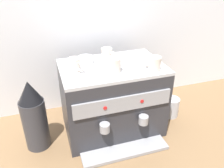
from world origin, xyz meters
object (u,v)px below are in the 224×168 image
object	(u,v)px
ceramic_bowl_0	(139,65)
ceramic_bowl_1	(85,60)
ceramic_cup_3	(114,65)
espresso_machine	(112,99)
ceramic_bowl_2	(130,57)
ceramic_cup_2	(107,55)
coffee_grinder	(34,116)
milk_pitcher	(171,107)
ceramic_cup_1	(154,63)
ceramic_cup_0	(75,65)

from	to	relation	value
ceramic_bowl_0	ceramic_bowl_1	distance (m)	0.32
ceramic_cup_3	ceramic_bowl_1	bearing A→B (deg)	127.72
espresso_machine	ceramic_bowl_2	size ratio (longest dim) A/B	5.70
ceramic_cup_2	coffee_grinder	bearing A→B (deg)	-168.53
ceramic_bowl_2	milk_pitcher	size ratio (longest dim) A/B	0.76
ceramic_bowl_0	ceramic_cup_2	bearing A→B (deg)	135.79
ceramic_cup_2	ceramic_cup_3	xyz separation A→B (m)	(-0.01, -0.15, 0.00)
ceramic_cup_1	ceramic_bowl_0	world-z (taller)	ceramic_cup_1
ceramic_cup_3	milk_pitcher	distance (m)	0.62
ceramic_bowl_2	ceramic_bowl_1	bearing A→B (deg)	174.32
ceramic_bowl_0	coffee_grinder	bearing A→B (deg)	175.71
ceramic_cup_2	ceramic_bowl_2	world-z (taller)	ceramic_cup_2
ceramic_cup_3	ceramic_bowl_2	distance (m)	0.20
ceramic_cup_2	ceramic_bowl_1	distance (m)	0.13
ceramic_cup_3	coffee_grinder	distance (m)	0.54
ceramic_cup_1	milk_pitcher	size ratio (longest dim) A/B	0.66
ceramic_bowl_0	ceramic_bowl_1	bearing A→B (deg)	151.42
ceramic_cup_2	ceramic_bowl_0	size ratio (longest dim) A/B	0.98
ceramic_bowl_0	ceramic_cup_3	bearing A→B (deg)	-175.88
espresso_machine	ceramic_bowl_0	bearing A→B (deg)	-26.08
espresso_machine	ceramic_bowl_1	distance (m)	0.30
ceramic_cup_2	espresso_machine	bearing A→B (deg)	-84.95
ceramic_cup_3	ceramic_cup_0	bearing A→B (deg)	159.89
ceramic_cup_0	coffee_grinder	distance (m)	0.38
espresso_machine	ceramic_cup_0	bearing A→B (deg)	-178.69
ceramic_cup_0	ceramic_bowl_2	size ratio (longest dim) A/B	0.90
ceramic_cup_3	ceramic_bowl_1	xyz separation A→B (m)	(-0.13, 0.16, -0.02)
coffee_grinder	milk_pitcher	distance (m)	0.92
ceramic_cup_3	ceramic_bowl_0	xyz separation A→B (m)	(0.15, 0.01, -0.02)
ceramic_cup_2	ceramic_cup_3	bearing A→B (deg)	-92.78
espresso_machine	milk_pitcher	xyz separation A→B (m)	(0.44, -0.00, -0.15)
espresso_machine	ceramic_cup_2	world-z (taller)	ceramic_cup_2
coffee_grinder	ceramic_cup_3	bearing A→B (deg)	-7.04
ceramic_cup_1	coffee_grinder	world-z (taller)	ceramic_cup_1
ceramic_cup_1	ceramic_bowl_2	xyz separation A→B (m)	(-0.07, 0.18, -0.02)
ceramic_cup_2	coffee_grinder	xyz separation A→B (m)	(-0.47, -0.09, -0.28)
ceramic_cup_1	ceramic_cup_3	size ratio (longest dim) A/B	0.92
ceramic_cup_1	ceramic_cup_3	world-z (taller)	ceramic_cup_3
espresso_machine	ceramic_cup_3	distance (m)	0.28
ceramic_cup_0	ceramic_cup_1	bearing A→B (deg)	-15.72
coffee_grinder	milk_pitcher	bearing A→B (deg)	1.22
ceramic_cup_0	ceramic_cup_2	bearing A→B (deg)	20.51
ceramic_cup_0	milk_pitcher	world-z (taller)	ceramic_cup_0
ceramic_cup_2	ceramic_cup_3	size ratio (longest dim) A/B	0.91
ceramic_bowl_0	coffee_grinder	distance (m)	0.66
ceramic_bowl_2	milk_pitcher	distance (m)	0.51
ceramic_bowl_1	coffee_grinder	distance (m)	0.43
ceramic_cup_2	ceramic_bowl_0	distance (m)	0.20
ceramic_bowl_1	milk_pitcher	size ratio (longest dim) A/B	0.66
ceramic_bowl_0	coffee_grinder	world-z (taller)	ceramic_bowl_0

